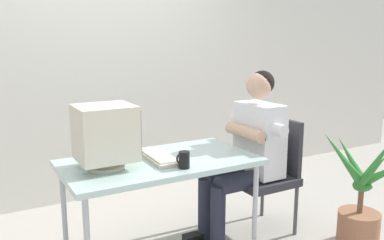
{
  "coord_description": "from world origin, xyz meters",
  "views": [
    {
      "loc": [
        -1.11,
        -2.39,
        1.52
      ],
      "look_at": [
        0.25,
        0.0,
        0.97
      ],
      "focal_mm": 37.8,
      "sensor_mm": 36.0,
      "label": 1
    }
  ],
  "objects_px": {
    "office_chair": "(267,169)",
    "potted_plant": "(360,200)",
    "person_seated": "(248,149)",
    "desk_mug": "(184,160)",
    "keyboard": "(158,157)",
    "desk": "(160,167)",
    "crt_monitor": "(106,133)"
  },
  "relations": [
    {
      "from": "office_chair",
      "to": "potted_plant",
      "type": "xyz_separation_m",
      "value": [
        0.44,
        -0.55,
        -0.16
      ]
    },
    {
      "from": "person_seated",
      "to": "desk_mug",
      "type": "relative_size",
      "value": 12.02
    },
    {
      "from": "keyboard",
      "to": "potted_plant",
      "type": "relative_size",
      "value": 0.53
    },
    {
      "from": "keyboard",
      "to": "office_chair",
      "type": "relative_size",
      "value": 0.5
    },
    {
      "from": "desk",
      "to": "desk_mug",
      "type": "distance_m",
      "value": 0.26
    },
    {
      "from": "desk",
      "to": "keyboard",
      "type": "distance_m",
      "value": 0.07
    },
    {
      "from": "desk",
      "to": "office_chair",
      "type": "distance_m",
      "value": 0.96
    },
    {
      "from": "potted_plant",
      "to": "desk_mug",
      "type": "distance_m",
      "value": 1.43
    },
    {
      "from": "crt_monitor",
      "to": "office_chair",
      "type": "height_order",
      "value": "crt_monitor"
    },
    {
      "from": "person_seated",
      "to": "potted_plant",
      "type": "relative_size",
      "value": 1.52
    },
    {
      "from": "desk",
      "to": "crt_monitor",
      "type": "bearing_deg",
      "value": 179.99
    },
    {
      "from": "office_chair",
      "to": "person_seated",
      "type": "xyz_separation_m",
      "value": [
        -0.2,
        -0.0,
        0.2
      ]
    },
    {
      "from": "keyboard",
      "to": "office_chair",
      "type": "distance_m",
      "value": 0.97
    },
    {
      "from": "desk",
      "to": "crt_monitor",
      "type": "xyz_separation_m",
      "value": [
        -0.37,
        0.0,
        0.28
      ]
    },
    {
      "from": "desk",
      "to": "potted_plant",
      "type": "height_order",
      "value": "potted_plant"
    },
    {
      "from": "office_chair",
      "to": "desk_mug",
      "type": "relative_size",
      "value": 8.4
    },
    {
      "from": "keyboard",
      "to": "person_seated",
      "type": "relative_size",
      "value": 0.35
    },
    {
      "from": "office_chair",
      "to": "desk",
      "type": "bearing_deg",
      "value": -179.86
    },
    {
      "from": "person_seated",
      "to": "crt_monitor",
      "type": "bearing_deg",
      "value": -179.88
    },
    {
      "from": "office_chair",
      "to": "desk_mug",
      "type": "height_order",
      "value": "office_chair"
    },
    {
      "from": "crt_monitor",
      "to": "potted_plant",
      "type": "relative_size",
      "value": 0.47
    },
    {
      "from": "desk",
      "to": "office_chair",
      "type": "height_order",
      "value": "office_chair"
    },
    {
      "from": "desk",
      "to": "potted_plant",
      "type": "relative_size",
      "value": 1.53
    },
    {
      "from": "keyboard",
      "to": "desk_mug",
      "type": "distance_m",
      "value": 0.27
    },
    {
      "from": "keyboard",
      "to": "person_seated",
      "type": "height_order",
      "value": "person_seated"
    },
    {
      "from": "keyboard",
      "to": "office_chair",
      "type": "bearing_deg",
      "value": -1.12
    },
    {
      "from": "desk",
      "to": "desk_mug",
      "type": "relative_size",
      "value": 12.09
    },
    {
      "from": "desk",
      "to": "office_chair",
      "type": "bearing_deg",
      "value": 0.14
    },
    {
      "from": "office_chair",
      "to": "crt_monitor",
      "type": "bearing_deg",
      "value": -179.9
    },
    {
      "from": "desk",
      "to": "crt_monitor",
      "type": "distance_m",
      "value": 0.46
    },
    {
      "from": "office_chair",
      "to": "person_seated",
      "type": "distance_m",
      "value": 0.28
    },
    {
      "from": "crt_monitor",
      "to": "office_chair",
      "type": "bearing_deg",
      "value": 0.1
    }
  ]
}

